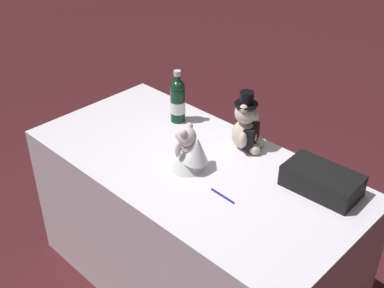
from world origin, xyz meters
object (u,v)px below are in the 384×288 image
object	(u,v)px
teddy_bear_bride	(189,151)
gift_case_black	(322,181)
signing_pen	(223,196)
champagne_bottle	(178,100)
teddy_bear_groom	(247,127)

from	to	relation	value
teddy_bear_bride	gift_case_black	bearing A→B (deg)	-151.67
signing_pen	gift_case_black	xyz separation A→B (m)	(-0.26, -0.33, 0.04)
teddy_bear_bride	champagne_bottle	bearing A→B (deg)	-37.71
teddy_bear_bride	champagne_bottle	world-z (taller)	champagne_bottle
gift_case_black	teddy_bear_bride	bearing A→B (deg)	28.33
signing_pen	gift_case_black	world-z (taller)	gift_case_black
teddy_bear_bride	champagne_bottle	xyz separation A→B (m)	(0.35, -0.27, 0.03)
teddy_bear_bride	gift_case_black	distance (m)	0.58
teddy_bear_groom	teddy_bear_bride	world-z (taller)	teddy_bear_groom
teddy_bear_groom	teddy_bear_bride	distance (m)	0.32
champagne_bottle	teddy_bear_groom	bearing A→B (deg)	-174.57
teddy_bear_groom	gift_case_black	world-z (taller)	teddy_bear_groom
teddy_bear_bride	signing_pen	world-z (taller)	teddy_bear_bride
teddy_bear_groom	signing_pen	xyz separation A→B (m)	(-0.17, 0.36, -0.11)
signing_pen	gift_case_black	size ratio (longest dim) A/B	0.42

